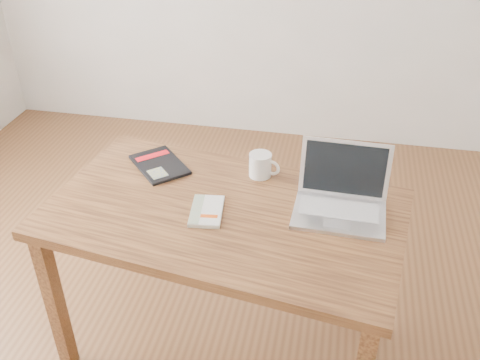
% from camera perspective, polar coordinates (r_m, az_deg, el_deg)
% --- Properties ---
extents(room, '(4.04, 4.04, 2.70)m').
position_cam_1_polar(room, '(1.83, -9.18, 14.24)').
color(room, '#56361D').
rests_on(room, ground).
extents(desk, '(1.42, 0.94, 0.75)m').
position_cam_1_polar(desk, '(2.06, -1.70, -5.17)').
color(desk, '#523119').
rests_on(desk, ground).
extents(white_guidebook, '(0.14, 0.20, 0.02)m').
position_cam_1_polar(white_guidebook, '(1.99, -3.58, -3.33)').
color(white_guidebook, silver).
rests_on(white_guidebook, desk).
extents(black_guidebook, '(0.31, 0.31, 0.01)m').
position_cam_1_polar(black_guidebook, '(2.29, -8.59, 1.63)').
color(black_guidebook, black).
rests_on(black_guidebook, desk).
extents(laptop, '(0.34, 0.29, 0.23)m').
position_cam_1_polar(laptop, '(2.01, 10.72, -1.89)').
color(laptop, silver).
rests_on(laptop, desk).
extents(coffee_mug, '(0.13, 0.09, 0.10)m').
position_cam_1_polar(coffee_mug, '(2.18, 2.25, 1.64)').
color(coffee_mug, silver).
rests_on(coffee_mug, desk).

